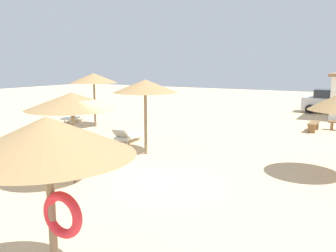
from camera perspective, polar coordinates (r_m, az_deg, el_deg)
name	(u,v)px	position (r m, az deg, el deg)	size (l,w,h in m)	color
ground_plane	(120,178)	(11.08, -7.90, -8.48)	(80.00, 80.00, 0.00)	#DBBA8C
parasol_0	(72,101)	(10.44, -15.42, 3.94)	(2.68, 2.68, 2.72)	#75604C
parasol_1	(94,78)	(20.04, -12.07, 7.65)	(2.63, 2.63, 3.03)	#75604C
parasol_3	(145,86)	(13.49, -3.75, 6.49)	(2.51, 2.51, 2.93)	#75604C
parasol_4	(47,139)	(5.15, -19.15, -1.96)	(2.50, 2.50, 2.80)	#75604C
lounger_0	(39,160)	(12.60, -20.37, -5.25)	(0.67, 1.90, 0.72)	silver
lounger_1	(75,116)	(22.37, -15.03, 1.54)	(0.91, 1.92, 0.80)	silver
lounger_3	(128,136)	(15.91, -6.54, -1.57)	(0.87, 1.95, 0.73)	silver
bench_1	(313,125)	(19.96, 22.72, 0.16)	(0.44, 1.51, 0.49)	brown
parked_car	(331,102)	(27.87, 25.20, 3.58)	(4.01, 1.99, 1.72)	silver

